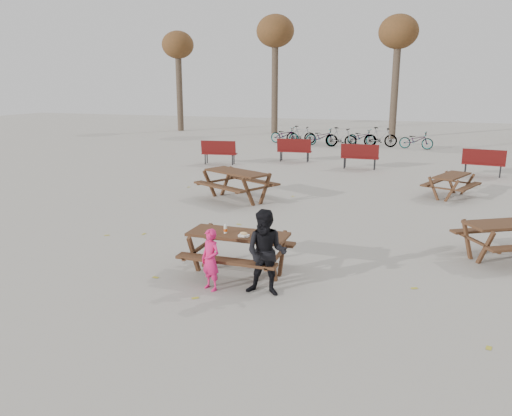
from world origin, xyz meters
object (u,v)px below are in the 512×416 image
(main_picnic_table, at_px, (238,243))
(picnic_table_east, at_px, (509,241))
(food_tray, at_px, (244,236))
(picnic_table_north, at_px, (237,186))
(picnic_table_far, at_px, (451,186))
(child, at_px, (211,260))
(soda_bottle, at_px, (225,229))
(adult, at_px, (266,253))

(main_picnic_table, height_order, picnic_table_east, main_picnic_table)
(main_picnic_table, xyz_separation_m, food_tray, (0.17, -0.17, 0.21))
(picnic_table_east, height_order, picnic_table_north, picnic_table_north)
(picnic_table_east, height_order, picnic_table_far, picnic_table_east)
(child, bearing_deg, picnic_table_north, 131.73)
(main_picnic_table, distance_m, soda_bottle, 0.35)
(soda_bottle, relative_size, picnic_table_east, 0.10)
(soda_bottle, height_order, child, child)
(child, height_order, picnic_table_east, child)
(child, height_order, adult, adult)
(picnic_table_far, bearing_deg, main_picnic_table, 176.12)
(main_picnic_table, bearing_deg, picnic_table_north, 111.24)
(soda_bottle, distance_m, child, 0.81)
(food_tray, relative_size, picnic_table_far, 0.11)
(child, xyz_separation_m, adult, (0.94, 0.11, 0.19))
(adult, bearing_deg, main_picnic_table, 132.49)
(soda_bottle, distance_m, adult, 1.17)
(soda_bottle, xyz_separation_m, child, (0.03, -0.75, -0.32))
(soda_bottle, xyz_separation_m, adult, (0.98, -0.64, -0.13))
(soda_bottle, relative_size, child, 0.16)
(food_tray, xyz_separation_m, picnic_table_east, (4.61, 2.65, -0.42))
(food_tray, distance_m, adult, 0.81)
(food_tray, relative_size, adult, 0.12)
(main_picnic_table, bearing_deg, food_tray, -45.07)
(adult, relative_size, picnic_table_far, 0.89)
(soda_bottle, height_order, picnic_table_north, soda_bottle)
(soda_bottle, xyz_separation_m, picnic_table_north, (-1.93, 5.59, -0.41))
(food_tray, height_order, soda_bottle, soda_bottle)
(food_tray, relative_size, picnic_table_north, 0.09)
(main_picnic_table, relative_size, soda_bottle, 10.59)
(adult, bearing_deg, picnic_table_north, 111.00)
(main_picnic_table, height_order, food_tray, food_tray)
(picnic_table_east, bearing_deg, adult, -171.99)
(main_picnic_table, xyz_separation_m, picnic_table_far, (3.91, 7.98, -0.24))
(food_tray, bearing_deg, picnic_table_east, 29.85)
(child, xyz_separation_m, picnic_table_far, (4.08, 8.82, -0.18))
(picnic_table_far, bearing_deg, food_tray, 177.60)
(main_picnic_table, height_order, picnic_table_north, picnic_table_north)
(food_tray, xyz_separation_m, soda_bottle, (-0.38, 0.08, 0.05))
(picnic_table_east, distance_m, picnic_table_north, 7.55)
(picnic_table_east, distance_m, picnic_table_far, 5.58)
(food_tray, distance_m, picnic_table_far, 8.98)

